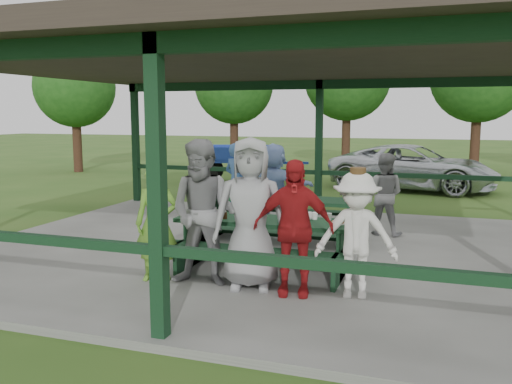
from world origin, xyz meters
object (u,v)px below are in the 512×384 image
(contestant_grey_mid, at_px, (250,213))
(farm_trailer, at_px, (236,163))
(contestant_grey_left, at_px, (204,213))
(contestant_green, at_px, (156,223))
(spectator_lblue, at_px, (274,186))
(picnic_table_far, at_px, (284,212))
(spectator_blue, at_px, (237,182))
(picnic_table_near, at_px, (266,238))
(pickup_truck, at_px, (413,167))
(spectator_grey, at_px, (384,194))
(contestant_red, at_px, (293,228))
(contestant_white_fedora, at_px, (356,235))

(contestant_grey_mid, xyz_separation_m, farm_trailer, (-4.19, 10.62, -0.40))
(contestant_grey_left, bearing_deg, contestant_green, 175.68)
(contestant_green, bearing_deg, spectator_lblue, 66.09)
(picnic_table_far, height_order, farm_trailer, farm_trailer)
(spectator_lblue, xyz_separation_m, spectator_blue, (-1.00, 0.56, -0.02))
(picnic_table_near, height_order, pickup_truck, pickup_truck)
(contestant_grey_left, relative_size, farm_trailer, 0.49)
(contestant_green, distance_m, farm_trailer, 11.11)
(pickup_truck, bearing_deg, contestant_green, 175.85)
(spectator_grey, distance_m, pickup_truck, 7.21)
(spectator_grey, relative_size, pickup_truck, 0.30)
(contestant_grey_mid, bearing_deg, contestant_green, 170.49)
(contestant_green, xyz_separation_m, spectator_grey, (2.63, 3.83, -0.02))
(picnic_table_near, relative_size, picnic_table_far, 0.92)
(contestant_red, bearing_deg, spectator_grey, 69.81)
(contestant_grey_left, height_order, pickup_truck, contestant_grey_left)
(picnic_table_far, bearing_deg, contestant_red, -72.18)
(farm_trailer, bearing_deg, contestant_grey_left, -86.00)
(contestant_grey_mid, height_order, spectator_lblue, contestant_grey_mid)
(contestant_grey_left, bearing_deg, contestant_white_fedora, -2.34)
(contestant_green, distance_m, spectator_grey, 4.65)
(contestant_green, relative_size, contestant_grey_left, 0.82)
(contestant_white_fedora, relative_size, pickup_truck, 0.32)
(contestant_green, distance_m, contestant_grey_left, 0.72)
(spectator_blue, xyz_separation_m, pickup_truck, (3.30, 6.77, -0.22))
(picnic_table_near, relative_size, spectator_blue, 1.57)
(picnic_table_far, height_order, spectator_lblue, spectator_lblue)
(contestant_grey_left, bearing_deg, spectator_grey, 56.92)
(picnic_table_far, bearing_deg, contestant_grey_left, -95.26)
(contestant_white_fedora, height_order, farm_trailer, contestant_white_fedora)
(contestant_grey_left, height_order, spectator_blue, contestant_grey_left)
(picnic_table_near, distance_m, spectator_lblue, 2.90)
(contestant_green, height_order, contestant_red, contestant_red)
(picnic_table_far, bearing_deg, spectator_lblue, 117.54)
(spectator_lblue, distance_m, spectator_grey, 2.09)
(contestant_grey_left, relative_size, spectator_blue, 1.17)
(picnic_table_far, relative_size, contestant_red, 1.65)
(picnic_table_far, relative_size, contestant_white_fedora, 1.75)
(spectator_lblue, bearing_deg, picnic_table_far, 133.96)
(picnic_table_near, bearing_deg, picnic_table_far, 98.33)
(contestant_grey_left, distance_m, contestant_white_fedora, 1.97)
(contestant_grey_left, height_order, contestant_red, contestant_grey_left)
(contestant_green, relative_size, spectator_lblue, 0.93)
(spectator_blue, bearing_deg, spectator_lblue, 171.97)
(contestant_green, bearing_deg, farm_trailer, 89.59)
(picnic_table_far, distance_m, contestant_green, 3.09)
(contestant_white_fedora, relative_size, spectator_blue, 0.98)
(contestant_red, xyz_separation_m, pickup_truck, (0.95, 11.02, -0.25))
(contestant_red, bearing_deg, contestant_green, 171.38)
(picnic_table_far, xyz_separation_m, spectator_blue, (-1.41, 1.35, 0.34))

